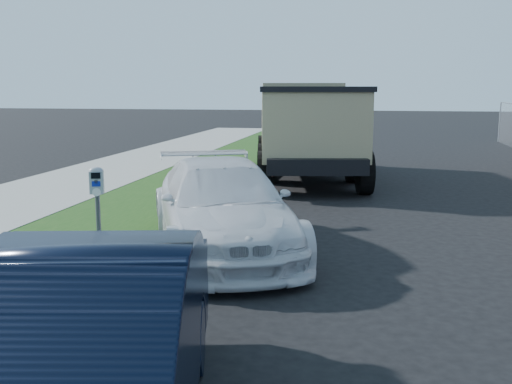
% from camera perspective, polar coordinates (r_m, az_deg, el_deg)
% --- Properties ---
extents(ground, '(120.00, 120.00, 0.00)m').
position_cam_1_polar(ground, '(7.52, 9.22, -9.16)').
color(ground, black).
rests_on(ground, ground).
extents(streetside, '(6.12, 50.00, 0.15)m').
position_cam_1_polar(streetside, '(11.01, -20.83, -3.21)').
color(streetside, gray).
rests_on(streetside, ground).
extents(parking_meter, '(0.21, 0.17, 1.33)m').
position_cam_1_polar(parking_meter, '(7.91, -14.88, -0.31)').
color(parking_meter, '#3F4247').
rests_on(parking_meter, ground).
extents(white_wagon, '(3.52, 5.00, 1.34)m').
position_cam_1_polar(white_wagon, '(9.15, -3.26, -1.27)').
color(white_wagon, silver).
rests_on(white_wagon, ground).
extents(navy_sedan, '(2.34, 4.44, 1.39)m').
position_cam_1_polar(navy_sedan, '(4.13, -16.83, -15.55)').
color(navy_sedan, black).
rests_on(navy_sedan, ground).
extents(dump_truck, '(3.60, 6.92, 2.58)m').
position_cam_1_polar(dump_truck, '(16.47, 4.83, 6.42)').
color(dump_truck, black).
rests_on(dump_truck, ground).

